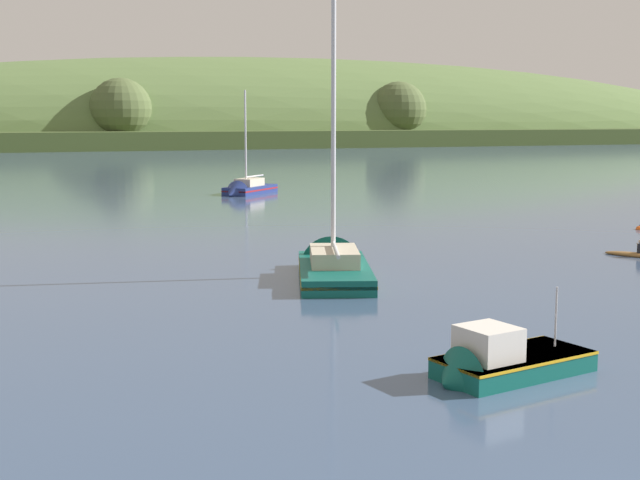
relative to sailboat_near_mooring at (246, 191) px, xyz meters
The scene contains 6 objects.
far_shoreline_hill 165.97m from the sailboat_near_mooring, 74.97° to the left, with size 430.49×115.43×48.49m.
sailboat_near_mooring is the anchor object (origin of this frame).
sailboat_far_left 42.98m from the sailboat_near_mooring, 95.87° to the right, with size 5.11×9.39×14.52m.
fishing_boat_moored 59.34m from the sailboat_near_mooring, 94.40° to the right, with size 5.25×3.26×3.13m.
canoe_with_paddler 44.08m from the sailboat_near_mooring, 73.46° to the right, with size 2.74×3.46×1.02m.
mooring_buoy_foreground 38.15m from the sailboat_near_mooring, 59.17° to the right, with size 0.49×0.49×0.57m.
Camera 1 is at (-9.56, -10.45, 7.19)m, focal length 48.02 mm.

